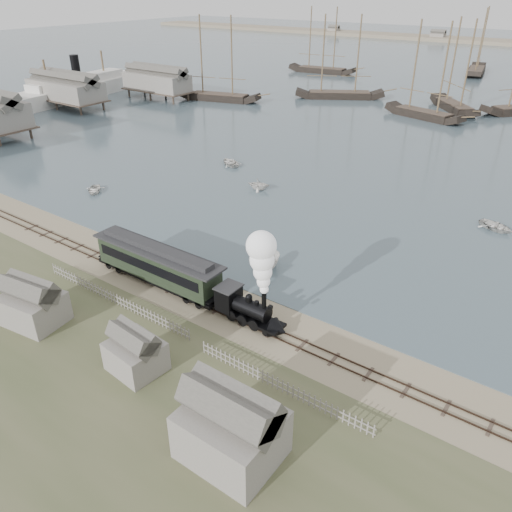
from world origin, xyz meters
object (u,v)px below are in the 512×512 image
Objects in this scene: locomotive at (257,287)px; passenger_coach at (158,263)px; beached_dinghy at (179,272)px; steamship at (77,76)px.

locomotive reaches higher than passenger_coach.
beached_dinghy is (-11.65, 2.41, -3.69)m from locomotive.
passenger_coach is at bearing -131.74° from steamship.
passenger_coach reaches higher than beached_dinghy.
beached_dinghy is (0.47, 2.41, -1.96)m from passenger_coach.
beached_dinghy is at bearing 168.29° from locomotive.
passenger_coach is at bearing 180.00° from locomotive.
locomotive is at bearing -0.00° from passenger_coach.
passenger_coach is 3.14m from beached_dinghy.
locomotive is at bearing -128.32° from steamship.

